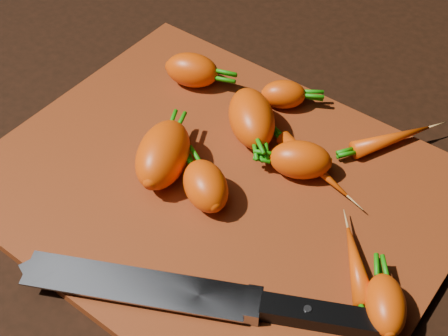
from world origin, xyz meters
The scene contains 13 objects.
ground centered at (0.00, 0.00, -0.01)m, with size 2.00×2.00×0.01m, color black.
cutting_board centered at (0.00, 0.00, 0.01)m, with size 0.50×0.40×0.01m, color maroon.
carrot_0 centered at (-0.13, 0.12, 0.03)m, with size 0.07×0.04×0.04m, color #E44606.
carrot_1 centered at (0.00, -0.03, 0.03)m, with size 0.07×0.05×0.05m, color #E44606.
carrot_2 centered at (-0.02, 0.09, 0.04)m, with size 0.09×0.05×0.05m, color #E44606.
carrot_3 centered at (-0.06, -0.02, 0.04)m, with size 0.09×0.06×0.06m, color #E44606.
carrot_4 centered at (0.06, 0.07, 0.03)m, with size 0.07×0.04×0.04m, color #E44606.
carrot_5 centered at (-0.02, 0.15, 0.03)m, with size 0.05×0.04×0.04m, color #E44606.
carrot_6 centered at (0.22, -0.04, 0.03)m, with size 0.06×0.04×0.04m, color #E44606.
carrot_7 centered at (0.12, 0.17, 0.02)m, with size 0.10×0.02×0.02m, color #E44606.
carrot_8 centered at (0.07, 0.08, 0.02)m, with size 0.11×0.02×0.02m, color #E44606.
carrot_9 centered at (0.18, -0.01, 0.02)m, with size 0.09×0.02×0.02m, color #E44606.
knife centered at (0.04, -0.15, 0.02)m, with size 0.33×0.18×0.02m.
Camera 1 is at (0.28, -0.36, 0.53)m, focal length 50.00 mm.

